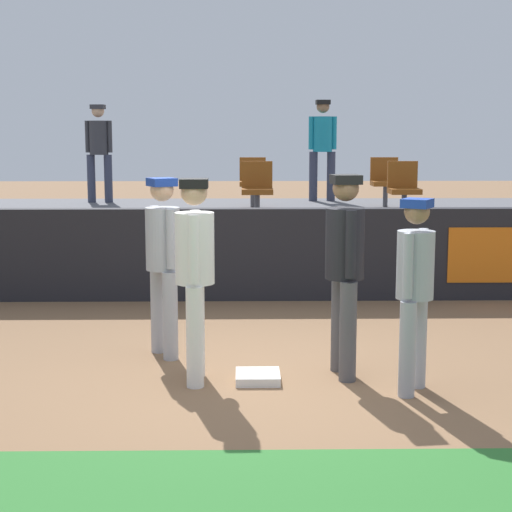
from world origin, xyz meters
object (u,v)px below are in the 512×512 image
Objects in this scene: seat_back_right at (385,179)px; seat_front_center at (257,186)px; player_fielder_home at (195,266)px; seat_front_right at (404,186)px; player_runner_visitor at (415,281)px; seat_back_center at (253,179)px; spectator_capped at (323,143)px; player_umpire at (345,261)px; spectator_hooded at (99,146)px; player_coach_visitor at (163,254)px; first_base at (258,377)px.

seat_back_right is 1.00× the size of seat_front_center.
player_fielder_home is 5.84m from seat_front_right.
player_fielder_home is 1.93m from player_runner_visitor.
seat_front_right is at bearing 149.98° from player_fielder_home.
player_runner_visitor is 2.01× the size of seat_back_right.
player_fielder_home is 6.92m from seat_back_center.
player_umpire is at bearing 83.93° from spectator_capped.
player_fielder_home is at bearing 110.08° from spectator_hooded.
player_coach_visitor is 2.14× the size of seat_front_right.
player_coach_visitor is at bearing 70.34° from spectator_capped.
player_runner_visitor is 0.91× the size of spectator_capped.
seat_back_right reaches higher than player_coach_visitor.
spectator_capped is at bearing 80.52° from first_base.
spectator_hooded is (-2.77, 0.92, 0.55)m from seat_back_center.
seat_front_center is at bearing -141.11° from seat_back_right.
player_umpire is at bearing 11.92° from first_base.
player_fielder_home is (-0.56, 0.02, 1.02)m from first_base.
spectator_capped reaches higher than player_fielder_home.
player_umpire is at bearing -102.72° from seat_back_right.
spectator_hooded reaches higher than first_base.
player_coach_visitor is 6.86m from seat_back_right.
player_umpire is 2.22× the size of seat_back_center.
seat_front_center is (0.64, 5.09, 0.37)m from player_fielder_home.
seat_back_center is (0.04, 6.91, 1.39)m from first_base.
first_base is 8.40m from spectator_capped.
seat_front_center is (-1.25, 5.43, 0.45)m from player_runner_visitor.
spectator_hooded is at bearing -123.49° from player_runner_visitor.
seat_front_center is at bearing 172.00° from player_fielder_home.
seat_front_right is at bearing 156.10° from spectator_hooded.
player_umpire reaches higher than seat_front_center.
player_fielder_home is 2.19× the size of seat_back_right.
spectator_capped is (0.55, 7.88, 0.95)m from player_umpire.
seat_back_center is 1.80m from seat_front_center.
seat_back_center is 0.45× the size of spectator_capped.
first_base is 5.77m from seat_front_right.
first_base is at bearing 18.56° from player_coach_visitor.
player_coach_visitor is 6.12m from seat_back_center.
player_fielder_home reaches higher than player_coach_visitor.
player_runner_visitor is (1.34, -0.32, 0.94)m from first_base.
first_base is 0.48× the size of seat_front_center.
seat_front_center is 0.45× the size of spectator_capped.
spectator_hooded is 4.08m from spectator_capped.
player_umpire is at bearing -102.03° from player_runner_visitor.
spectator_hooded is at bearing -162.10° from player_umpire.
first_base is at bearing -90.34° from seat_back_center.
seat_front_right is 1.00× the size of seat_back_right.
seat_front_right reaches higher than first_base.
player_umpire reaches higher than seat_front_right.
player_runner_visitor is at bearing 78.92° from player_fielder_home.
first_base is 1.62m from player_coach_visitor.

